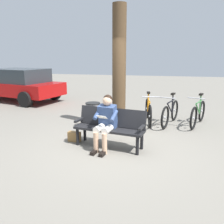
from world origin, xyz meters
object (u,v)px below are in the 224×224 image
litter_bin (93,115)px  bicycle_silver (170,113)px  handbag (74,137)px  bicycle_black (198,113)px  person_reading (106,120)px  bicycle_red (148,111)px  tree_trunk (119,69)px  bench (110,125)px  parked_car (19,84)px

litter_bin → bicycle_silver: bearing=-157.8°
handbag → bicycle_black: bicycle_black is taller
person_reading → handbag: bearing=-5.4°
person_reading → litter_bin: size_ratio=1.62×
bicycle_red → litter_bin: bearing=-67.3°
litter_bin → bicycle_red: bicycle_red is taller
handbag → tree_trunk: bearing=-120.5°
handbag → bicycle_silver: bicycle_silver is taller
bench → handbag: bearing=5.0°
person_reading → litter_bin: (0.74, -1.37, -0.29)m
person_reading → parked_car: bearing=-31.1°
person_reading → handbag: person_reading is taller
bench → tree_trunk: (0.10, -1.45, 1.17)m
bench → handbag: (0.92, -0.07, -0.39)m
person_reading → handbag: 1.04m
bicycle_black → parked_car: parked_car is taller
tree_trunk → parked_car: (5.31, -2.96, -0.90)m
handbag → parked_car: (4.50, -4.34, 0.65)m
bicycle_black → bicycle_red: (1.46, 0.04, 0.00)m
parked_car → litter_bin: bearing=157.9°
person_reading → tree_trunk: 1.90m
bench → person_reading: 0.23m
bench → litter_bin: 1.46m
bench → parked_car: size_ratio=0.37×
bicycle_black → bicycle_red: same height
person_reading → litter_bin: person_reading is taller
tree_trunk → bicycle_red: (-0.79, -0.71, -1.32)m
bench → tree_trunk: tree_trunk is taller
bicycle_red → tree_trunk: bearing=-57.7°
person_reading → bicycle_black: size_ratio=0.75×
tree_trunk → handbag: bearing=59.5°
handbag → litter_bin: bearing=-95.5°
bicycle_red → parked_car: bearing=-119.9°
tree_trunk → person_reading: bearing=91.5°
bench → parked_car: (5.41, -4.41, 0.27)m
bench → bicycle_red: size_ratio=0.99×
tree_trunk → bench: bearing=94.1°
bicycle_black → tree_trunk: bearing=-52.0°
person_reading → bicycle_silver: (-1.41, -2.25, -0.31)m
bicycle_silver → bicycle_red: bearing=-79.1°
handbag → bench: bearing=175.6°
litter_bin → bicycle_black: size_ratio=0.46×
litter_bin → handbag: bearing=84.5°
litter_bin → bicycle_red: (-1.49, -0.94, -0.01)m
bench → person_reading: size_ratio=1.38×
bicycle_black → bench: bearing=-24.8°
bicycle_red → parked_car: (6.10, -2.25, 0.41)m
litter_bin → bench: bearing=123.6°
handbag → parked_car: size_ratio=0.07×
bicycle_silver → handbag: bearing=-31.8°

